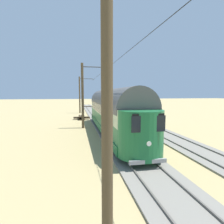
% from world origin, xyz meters
% --- Properties ---
extents(ground_plane, '(220.00, 220.00, 0.00)m').
position_xyz_m(ground_plane, '(0.00, 0.00, 0.00)').
color(ground_plane, tan).
extents(track_streetcar_siding, '(2.80, 80.00, 0.18)m').
position_xyz_m(track_streetcar_siding, '(-2.28, -0.31, 0.05)').
color(track_streetcar_siding, slate).
rests_on(track_streetcar_siding, ground).
extents(track_adjacent_siding, '(2.80, 80.00, 0.18)m').
position_xyz_m(track_adjacent_siding, '(2.28, -0.31, 0.05)').
color(track_adjacent_siding, slate).
rests_on(track_adjacent_siding, ground).
extents(vintage_streetcar, '(2.65, 18.39, 5.40)m').
position_xyz_m(vintage_streetcar, '(2.28, 4.94, 2.27)').
color(vintage_streetcar, '#196033').
rests_on(vintage_streetcar, ground).
extents(catenary_pole_foreground, '(2.92, 0.28, 7.18)m').
position_xyz_m(catenary_pole_foreground, '(4.90, -14.21, 3.76)').
color(catenary_pole_foreground, '#4C3D28').
rests_on(catenary_pole_foreground, ground).
extents(catenary_pole_mid_near, '(2.92, 0.28, 7.18)m').
position_xyz_m(catenary_pole_mid_near, '(4.90, 1.87, 3.76)').
color(catenary_pole_mid_near, '#4C3D28').
rests_on(catenary_pole_mid_near, ground).
extents(catenary_pole_mid_far, '(2.92, 0.28, 7.18)m').
position_xyz_m(catenary_pole_mid_far, '(4.90, 17.94, 3.76)').
color(catenary_pole_mid_far, '#4C3D28').
rests_on(catenary_pole_mid_far, ground).
extents(overhead_wire_run, '(2.72, 36.15, 0.18)m').
position_xyz_m(overhead_wire_run, '(2.34, 1.13, 6.64)').
color(overhead_wire_run, black).
rests_on(overhead_wire_run, ground).
extents(switch_stand, '(0.50, 0.30, 1.24)m').
position_xyz_m(switch_stand, '(-3.61, -6.57, 0.70)').
color(switch_stand, black).
rests_on(switch_stand, ground).
extents(spare_tie_stack, '(2.40, 2.40, 0.54)m').
position_xyz_m(spare_tie_stack, '(4.93, -5.21, 0.27)').
color(spare_tie_stack, '#2D2316').
rests_on(spare_tie_stack, ground).
extents(track_end_bumper, '(1.80, 0.60, 0.80)m').
position_xyz_m(track_end_bumper, '(-2.28, -11.61, 0.40)').
color(track_end_bumper, '#B2A519').
rests_on(track_end_bumper, ground).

